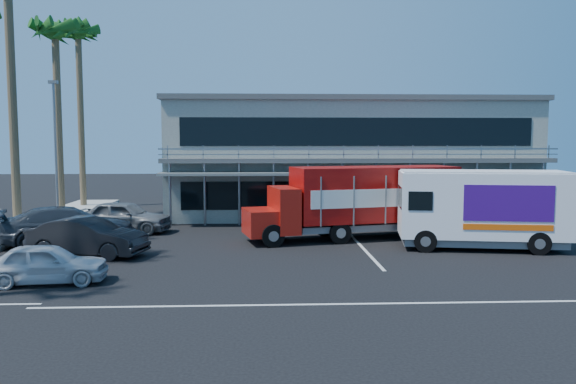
{
  "coord_description": "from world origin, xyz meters",
  "views": [
    {
      "loc": [
        -2.37,
        -21.66,
        4.66
      ],
      "look_at": [
        -1.2,
        4.42,
        2.3
      ],
      "focal_mm": 35.0,
      "sensor_mm": 36.0,
      "label": 1
    }
  ],
  "objects_px": {
    "white_van": "(482,208)",
    "parked_car_b": "(88,237)",
    "parked_car_a": "(46,263)",
    "red_truck": "(361,199)"
  },
  "relations": [
    {
      "from": "red_truck",
      "to": "parked_car_a",
      "type": "distance_m",
      "value": 14.35
    },
    {
      "from": "parked_car_b",
      "to": "white_van",
      "type": "bearing_deg",
      "value": -73.38
    },
    {
      "from": "red_truck",
      "to": "parked_car_b",
      "type": "height_order",
      "value": "red_truck"
    },
    {
      "from": "red_truck",
      "to": "white_van",
      "type": "distance_m",
      "value": 5.55
    },
    {
      "from": "white_van",
      "to": "parked_car_b",
      "type": "height_order",
      "value": "white_van"
    },
    {
      "from": "red_truck",
      "to": "parked_car_a",
      "type": "xyz_separation_m",
      "value": [
        -11.81,
        -8.05,
        -1.23
      ]
    },
    {
      "from": "parked_car_a",
      "to": "parked_car_b",
      "type": "bearing_deg",
      "value": -6.16
    },
    {
      "from": "parked_car_a",
      "to": "parked_car_b",
      "type": "distance_m",
      "value": 4.42
    },
    {
      "from": "parked_car_a",
      "to": "red_truck",
      "type": "bearing_deg",
      "value": -61.87
    },
    {
      "from": "white_van",
      "to": "parked_car_a",
      "type": "distance_m",
      "value": 17.41
    }
  ]
}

